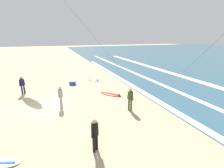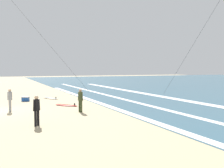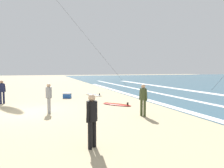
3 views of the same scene
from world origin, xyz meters
name	(u,v)px [view 2 (image 2 of 3)]	position (x,y,z in m)	size (l,w,h in m)	color
wave_foam_shoreline	(106,105)	(0.63, 8.31, 0.01)	(40.11, 0.58, 0.01)	white
wave_foam_mid_break	(127,100)	(-1.60, 11.42, 0.01)	(53.84, 0.55, 0.01)	white
wave_foam_outer_break	(175,99)	(-0.48, 16.20, 0.01)	(52.11, 1.04, 0.01)	white
surfer_right_near	(37,108)	(5.83, 2.21, 0.96)	(0.40, 0.44, 1.60)	black
surfer_background_far	(10,98)	(0.60, 1.08, 0.96)	(0.52, 0.32, 1.60)	gray
surfer_left_far	(80,98)	(2.81, 5.50, 0.96)	(0.50, 0.32, 1.60)	#384223
surfboard_near_water	(51,98)	(-5.76, 5.03, 0.05)	(2.15, 1.48, 0.25)	beige
surfboard_foreground_flat	(66,105)	(-0.49, 5.32, 0.05)	(2.01, 1.79, 0.25)	red
cooler_box	(26,99)	(-4.74, 2.57, 0.22)	(0.66, 0.74, 0.44)	#1E4C9E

